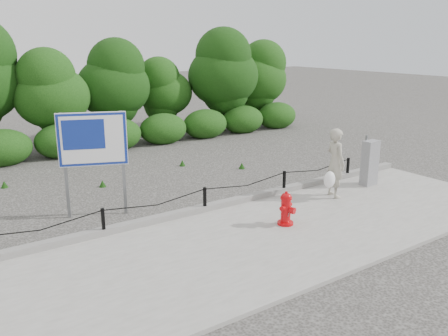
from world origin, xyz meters
name	(u,v)px	position (x,y,z in m)	size (l,w,h in m)	color
ground	(205,215)	(0.00, 0.00, 0.00)	(90.00, 90.00, 0.00)	#2D2B28
sidewalk	(257,241)	(0.00, -2.00, 0.04)	(14.00, 4.00, 0.08)	gray
curb	(204,208)	(0.00, 0.05, 0.15)	(14.00, 0.22, 0.14)	slate
chain_barrier	(205,196)	(0.00, 0.00, 0.46)	(10.06, 0.06, 0.60)	black
treeline	(71,82)	(-0.19, 8.94, 2.49)	(20.37, 3.73, 4.72)	black
fire_hydrant	(286,209)	(1.04, -1.70, 0.44)	(0.45, 0.46, 0.76)	#B6060B
pedestrian	(335,164)	(3.34, -0.97, 0.96)	(0.80, 0.74, 1.80)	#A19B8A
utility_cabinet	(370,163)	(4.93, -0.82, 0.71)	(0.50, 0.36, 1.39)	gray
advertising_sign	(93,144)	(-2.13, 1.37, 1.74)	(1.45, 0.65, 2.47)	slate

